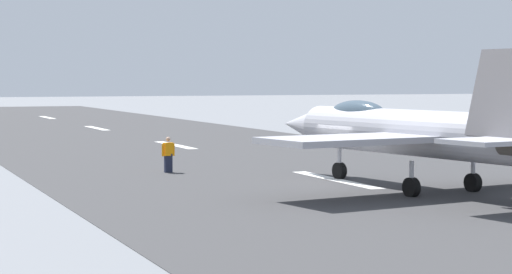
# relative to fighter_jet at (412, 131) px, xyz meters

# --- Properties ---
(ground_plane) EXTENTS (400.00, 400.00, 0.00)m
(ground_plane) POSITION_rel_fighter_jet_xyz_m (3.88, 1.17, -2.41)
(ground_plane) COLOR slate
(runway_strip) EXTENTS (240.00, 26.00, 0.02)m
(runway_strip) POSITION_rel_fighter_jet_xyz_m (3.87, 1.17, -2.40)
(runway_strip) COLOR #39383A
(runway_strip) RESTS_ON ground
(fighter_jet) EXTENTS (18.04, 14.87, 5.61)m
(fighter_jet) POSITION_rel_fighter_jet_xyz_m (0.00, 0.00, 0.00)
(fighter_jet) COLOR #A5A5AF
(fighter_jet) RESTS_ON ground
(crew_person) EXTENTS (0.37, 0.69, 1.74)m
(crew_person) POSITION_rel_fighter_jet_xyz_m (10.66, 7.17, -1.54)
(crew_person) COLOR #1E2338
(crew_person) RESTS_ON ground
(marker_cone_far) EXTENTS (0.44, 0.44, 0.55)m
(marker_cone_far) POSITION_rel_fighter_jet_xyz_m (20.40, -11.25, -2.14)
(marker_cone_far) COLOR orange
(marker_cone_far) RESTS_ON ground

